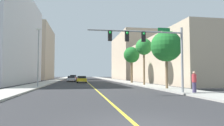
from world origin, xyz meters
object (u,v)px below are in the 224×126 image
at_px(street_lamp, 38,54).
at_px(pedestrian, 194,82).
at_px(palm_near, 166,46).
at_px(palm_mid, 144,47).
at_px(car_red, 73,78).
at_px(car_silver, 72,79).
at_px(palm_far, 132,55).
at_px(car_yellow, 82,79).
at_px(traffic_signal_mast, 151,43).

xyz_separation_m(street_lamp, pedestrian, (14.84, -11.13, -3.27)).
xyz_separation_m(palm_near, pedestrian, (0.04, -5.28, -3.77)).
xyz_separation_m(palm_mid, car_red, (-11.08, 23.78, -4.97)).
distance_m(palm_mid, pedestrian, 13.92).
relative_size(car_silver, car_red, 0.99).
distance_m(palm_far, car_yellow, 11.15).
height_order(street_lamp, pedestrian, street_lamp).
height_order(palm_mid, car_silver, palm_mid).
bearing_deg(palm_near, street_lamp, 158.43).
bearing_deg(pedestrian, palm_near, 25.00).
height_order(palm_near, palm_mid, palm_mid).
bearing_deg(car_yellow, car_silver, 110.05).
distance_m(street_lamp, pedestrian, 18.84).
bearing_deg(palm_near, car_yellow, 114.54).
height_order(car_yellow, car_silver, car_yellow).
height_order(palm_mid, palm_far, palm_mid).
bearing_deg(street_lamp, palm_near, -21.57).
relative_size(traffic_signal_mast, palm_far, 1.23).
bearing_deg(street_lamp, palm_mid, 7.52).
bearing_deg(car_silver, car_red, 90.58).
xyz_separation_m(palm_mid, palm_far, (0.19, 7.81, -0.49)).
relative_size(traffic_signal_mast, car_silver, 1.96).
relative_size(palm_far, car_red, 1.58).
relative_size(palm_near, palm_far, 0.95).
bearing_deg(car_silver, traffic_signal_mast, -73.47).
distance_m(palm_far, car_red, 20.06).
bearing_deg(palm_far, pedestrian, -90.45).
bearing_deg(car_silver, pedestrian, -67.48).
relative_size(street_lamp, pedestrian, 4.18).
xyz_separation_m(street_lamp, palm_far, (15.00, 9.77, 0.97)).
bearing_deg(car_yellow, pedestrian, -69.82).
relative_size(palm_mid, car_yellow, 1.66).
distance_m(traffic_signal_mast, car_yellow, 25.56).
bearing_deg(traffic_signal_mast, car_yellow, 102.36).
height_order(traffic_signal_mast, street_lamp, street_lamp).
relative_size(car_yellow, car_red, 0.99).
height_order(car_yellow, pedestrian, pedestrian).
bearing_deg(palm_far, palm_mid, -91.39).
xyz_separation_m(palm_far, pedestrian, (-0.16, -20.90, -4.24)).
height_order(traffic_signal_mast, pedestrian, traffic_signal_mast).
bearing_deg(palm_far, car_red, 125.21).
distance_m(palm_mid, car_silver, 22.00).
height_order(palm_far, car_red, palm_far).
bearing_deg(pedestrian, palm_far, 24.16).
height_order(car_yellow, car_red, car_red).
bearing_deg(car_yellow, traffic_signal_mast, -77.36).
distance_m(palm_near, car_silver, 28.64).
xyz_separation_m(palm_far, car_red, (-11.27, 15.97, -4.49)).
bearing_deg(palm_mid, street_lamp, -172.48).
relative_size(traffic_signal_mast, pedestrian, 4.62).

